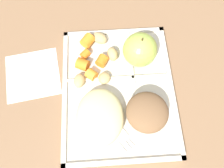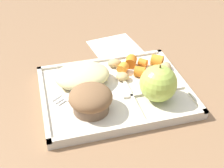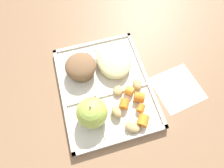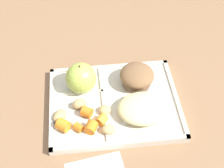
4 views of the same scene
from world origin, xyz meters
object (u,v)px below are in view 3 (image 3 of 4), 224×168
object	(u,v)px
plastic_fork	(105,62)
lunch_tray	(105,87)
bran_muffin	(81,67)
green_apple	(92,113)

from	to	relation	value
plastic_fork	lunch_tray	bearing A→B (deg)	165.51
lunch_tray	bran_muffin	world-z (taller)	bran_muffin
lunch_tray	bran_muffin	distance (m)	0.09
bran_muffin	lunch_tray	bearing A→B (deg)	-140.19
bran_muffin	plastic_fork	bearing A→B (deg)	-78.62
lunch_tray	plastic_fork	distance (m)	0.08
green_apple	bran_muffin	size ratio (longest dim) A/B	0.96
lunch_tray	bran_muffin	size ratio (longest dim) A/B	3.67
green_apple	bran_muffin	bearing A→B (deg)	-0.00
lunch_tray	green_apple	xyz separation A→B (m)	(-0.08, 0.05, 0.05)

